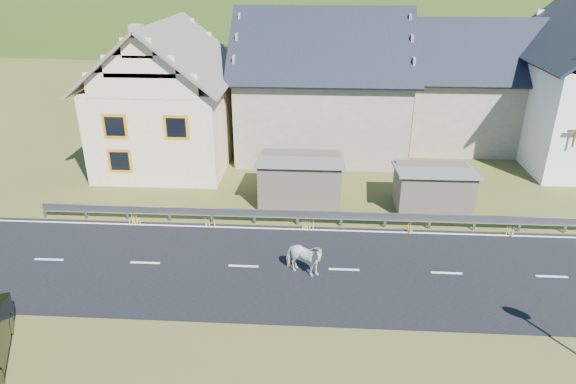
{
  "coord_description": "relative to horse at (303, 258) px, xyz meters",
  "views": [
    {
      "loc": [
        -1.14,
        -17.28,
        11.19
      ],
      "look_at": [
        -2.31,
        1.5,
        2.66
      ],
      "focal_mm": 32.0,
      "sensor_mm": 36.0,
      "label": 1
    }
  ],
  "objects": [
    {
      "name": "shed_right",
      "position": [
        6.1,
        6.41,
        0.25
      ],
      "size": [
        3.8,
        2.9,
        2.2
      ],
      "primitive_type": "cube",
      "color": "brown",
      "rests_on": "ground"
    },
    {
      "name": "road",
      "position": [
        1.6,
        0.41,
        -0.73
      ],
      "size": [
        60.0,
        7.0,
        0.04
      ],
      "primitive_type": "cube",
      "color": "black",
      "rests_on": "ground"
    },
    {
      "name": "house_stone_a",
      "position": [
        0.6,
        15.41,
        3.88
      ],
      "size": [
        10.8,
        9.8,
        8.9
      ],
      "color": "tan",
      "rests_on": "ground"
    },
    {
      "name": "shed_left",
      "position": [
        -0.4,
        6.91,
        0.35
      ],
      "size": [
        4.3,
        3.3,
        2.4
      ],
      "primitive_type": "cube",
      "color": "brown",
      "rests_on": "ground"
    },
    {
      "name": "house_stone_b",
      "position": [
        10.6,
        17.41,
        3.48
      ],
      "size": [
        9.8,
        8.8,
        8.1
      ],
      "color": "tan",
      "rests_on": "ground"
    },
    {
      "name": "lane_markings",
      "position": [
        1.6,
        0.41,
        -0.71
      ],
      "size": [
        60.0,
        6.6,
        0.01
      ],
      "primitive_type": "cube",
      "color": "silver",
      "rests_on": "road"
    },
    {
      "name": "horse",
      "position": [
        0.0,
        0.0,
        0.0
      ],
      "size": [
        1.38,
        1.85,
        1.43
      ],
      "primitive_type": "imported",
      "rotation": [
        0.0,
        0.0,
        1.16
      ],
      "color": "silver",
      "rests_on": "road"
    },
    {
      "name": "house_cream",
      "position": [
        -8.41,
        12.41,
        3.6
      ],
      "size": [
        7.8,
        9.8,
        8.3
      ],
      "color": "beige",
      "rests_on": "ground"
    },
    {
      "name": "guardrail",
      "position": [
        1.6,
        4.09,
        -0.19
      ],
      "size": [
        28.1,
        0.09,
        0.75
      ],
      "color": "#93969B",
      "rests_on": "ground"
    },
    {
      "name": "mountain",
      "position": [
        6.6,
        180.41,
        -20.75
      ],
      "size": [
        440.0,
        280.0,
        260.0
      ],
      "primitive_type": "ellipsoid",
      "color": "#263A11",
      "rests_on": "ground"
    },
    {
      "name": "ground",
      "position": [
        1.6,
        0.41,
        -0.75
      ],
      "size": [
        160.0,
        160.0,
        0.0
      ],
      "primitive_type": "plane",
      "color": "#434F1C",
      "rests_on": "ground"
    }
  ]
}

